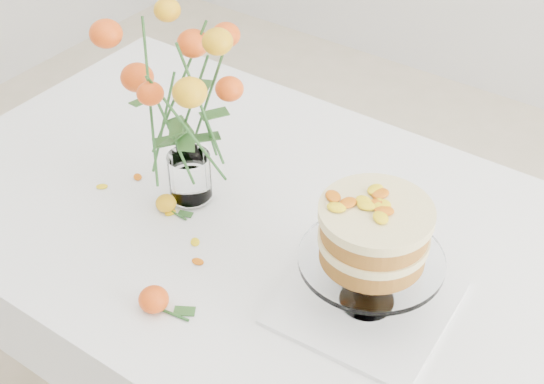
{
  "coord_description": "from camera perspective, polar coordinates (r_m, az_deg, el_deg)",
  "views": [
    {
      "loc": [
        0.75,
        -0.96,
        1.78
      ],
      "look_at": [
        0.11,
        -0.06,
        0.9
      ],
      "focal_mm": 50.0,
      "sensor_mm": 36.0,
      "label": 1
    }
  ],
  "objects": [
    {
      "name": "cake_stand",
      "position": [
        1.29,
        7.66,
        -3.49
      ],
      "size": [
        0.26,
        0.26,
        0.23
      ],
      "rotation": [
        0.0,
        0.0,
        -0.43
      ],
      "color": "white",
      "rests_on": "napkin"
    },
    {
      "name": "table",
      "position": [
        1.64,
        -1.95,
        -3.52
      ],
      "size": [
        1.43,
        0.93,
        0.76
      ],
      "color": "tan",
      "rests_on": "ground"
    },
    {
      "name": "stray_petal_b",
      "position": [
        1.52,
        -5.81,
        -3.78
      ],
      "size": [
        0.03,
        0.02,
        0.0
      ],
      "primitive_type": "ellipsoid",
      "color": "yellow",
      "rests_on": "table"
    },
    {
      "name": "rose_vase",
      "position": [
        1.47,
        -6.74,
        7.47
      ],
      "size": [
        0.35,
        0.35,
        0.45
      ],
      "rotation": [
        0.0,
        0.0,
        -0.21
      ],
      "color": "white",
      "rests_on": "table"
    },
    {
      "name": "napkin",
      "position": [
        1.4,
        7.11,
        -8.28
      ],
      "size": [
        0.31,
        0.31,
        0.01
      ],
      "primitive_type": "cube",
      "rotation": [
        0.0,
        0.0,
        0.06
      ],
      "color": "white",
      "rests_on": "table"
    },
    {
      "name": "loose_rose_far",
      "position": [
        1.39,
        -8.88,
        -8.0
      ],
      "size": [
        0.1,
        0.06,
        0.05
      ],
      "rotation": [
        0.0,
        0.0,
        0.15
      ],
      "color": "#E44C0B",
      "rests_on": "table"
    },
    {
      "name": "stray_petal_d",
      "position": [
        1.7,
        -10.08,
        1.11
      ],
      "size": [
        0.03,
        0.02,
        0.0
      ],
      "primitive_type": "ellipsoid",
      "color": "yellow",
      "rests_on": "table"
    },
    {
      "name": "stray_petal_c",
      "position": [
        1.47,
        -5.61,
        -5.25
      ],
      "size": [
        0.03,
        0.02,
        0.0
      ],
      "primitive_type": "ellipsoid",
      "color": "yellow",
      "rests_on": "table"
    },
    {
      "name": "stray_petal_a",
      "position": [
        1.59,
        -7.65,
        -1.56
      ],
      "size": [
        0.03,
        0.02,
        0.0
      ],
      "primitive_type": "ellipsoid",
      "color": "yellow",
      "rests_on": "table"
    },
    {
      "name": "stray_petal_e",
      "position": [
        1.68,
        -12.69,
        0.4
      ],
      "size": [
        0.03,
        0.02,
        0.0
      ],
      "primitive_type": "ellipsoid",
      "color": "yellow",
      "rests_on": "table"
    },
    {
      "name": "loose_rose_near",
      "position": [
        1.59,
        -7.98,
        -0.85
      ],
      "size": [
        0.08,
        0.04,
        0.04
      ],
      "rotation": [
        0.0,
        0.0,
        -0.06
      ],
      "color": "#FBA715",
      "rests_on": "table"
    }
  ]
}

